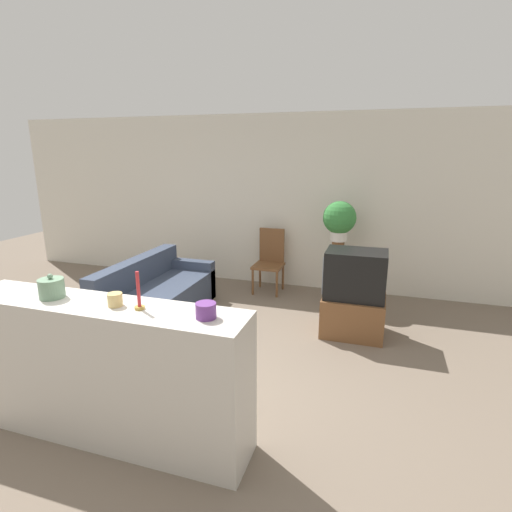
# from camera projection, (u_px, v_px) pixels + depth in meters

# --- Properties ---
(ground_plane) EXTENTS (14.00, 14.00, 0.00)m
(ground_plane) POSITION_uv_depth(u_px,v_px,m) (149.00, 395.00, 3.60)
(ground_plane) COLOR #756656
(wall_back) EXTENTS (9.00, 0.06, 2.70)m
(wall_back) POSITION_uv_depth(u_px,v_px,m) (260.00, 202.00, 6.42)
(wall_back) COLOR silver
(wall_back) RESTS_ON ground_plane
(couch) EXTENTS (0.83, 1.84, 0.76)m
(couch) POSITION_uv_depth(u_px,v_px,m) (156.00, 297.00, 5.26)
(couch) COLOR #384256
(couch) RESTS_ON ground_plane
(tv_stand) EXTENTS (0.72, 0.58, 0.47)m
(tv_stand) POSITION_uv_depth(u_px,v_px,m) (353.00, 315.00, 4.77)
(tv_stand) COLOR brown
(tv_stand) RESTS_ON ground_plane
(television) EXTENTS (0.70, 0.49, 0.56)m
(television) POSITION_uv_depth(u_px,v_px,m) (355.00, 274.00, 4.64)
(television) COLOR black
(television) RESTS_ON tv_stand
(wooden_chair) EXTENTS (0.44, 0.44, 0.97)m
(wooden_chair) POSITION_uv_depth(u_px,v_px,m) (270.00, 258.00, 6.21)
(wooden_chair) COLOR brown
(wooden_chair) RESTS_ON ground_plane
(plant_stand) EXTENTS (0.18, 0.18, 0.90)m
(plant_stand) POSITION_uv_depth(u_px,v_px,m) (337.00, 271.00, 5.80)
(plant_stand) COLOR brown
(plant_stand) RESTS_ON ground_plane
(potted_plant) EXTENTS (0.47, 0.47, 0.57)m
(potted_plant) POSITION_uv_depth(u_px,v_px,m) (339.00, 219.00, 5.61)
(potted_plant) COLOR white
(potted_plant) RESTS_ON plant_stand
(foreground_counter) EXTENTS (2.24, 0.44, 1.08)m
(foreground_counter) POSITION_uv_depth(u_px,v_px,m) (105.00, 371.00, 2.97)
(foreground_counter) COLOR beige
(foreground_counter) RESTS_ON ground_plane
(decorative_bowl) EXTENTS (0.18, 0.18, 0.18)m
(decorative_bowl) POSITION_uv_depth(u_px,v_px,m) (52.00, 288.00, 2.93)
(decorative_bowl) COLOR gray
(decorative_bowl) RESTS_ON foreground_counter
(candle_jar) EXTENTS (0.10, 0.10, 0.09)m
(candle_jar) POSITION_uv_depth(u_px,v_px,m) (115.00, 300.00, 2.78)
(candle_jar) COLOR tan
(candle_jar) RESTS_ON foreground_counter
(candlestick) EXTENTS (0.07, 0.07, 0.27)m
(candlestick) POSITION_uv_depth(u_px,v_px,m) (139.00, 297.00, 2.71)
(candlestick) COLOR #B7933D
(candlestick) RESTS_ON foreground_counter
(coffee_tin) EXTENTS (0.14, 0.14, 0.10)m
(coffee_tin) POSITION_uv_depth(u_px,v_px,m) (206.00, 311.00, 2.58)
(coffee_tin) COLOR #66337F
(coffee_tin) RESTS_ON foreground_counter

